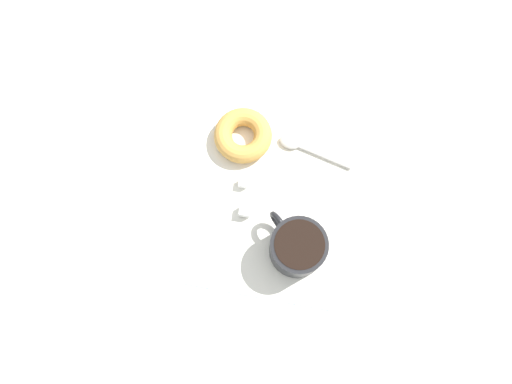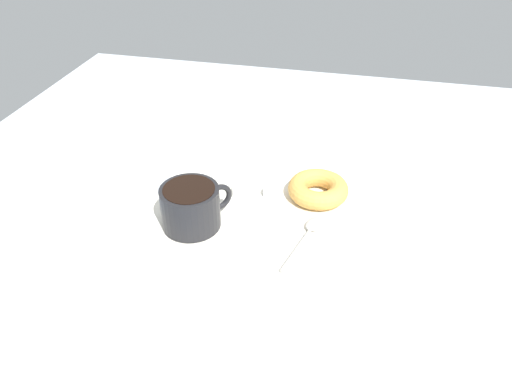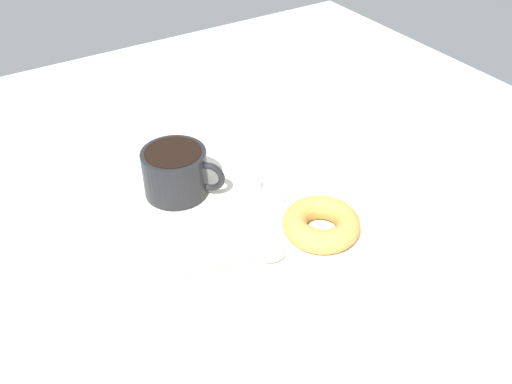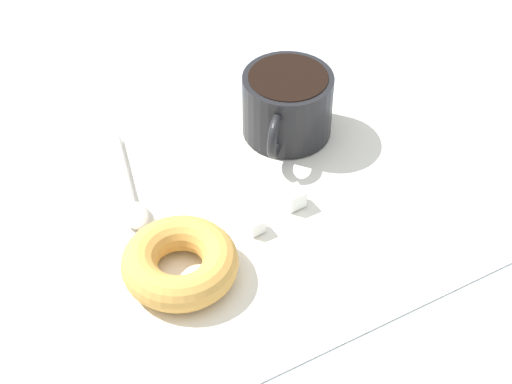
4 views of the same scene
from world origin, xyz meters
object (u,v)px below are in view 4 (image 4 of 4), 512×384
(coffee_cup, at_px, (287,104))
(sugar_cube_extra, at_px, (294,197))
(sugar_cube, at_px, (255,225))
(donut, at_px, (180,263))
(spoon, at_px, (133,202))

(coffee_cup, bearing_deg, sugar_cube_extra, 151.81)
(sugar_cube, bearing_deg, coffee_cup, -43.14)
(donut, xyz_separation_m, sugar_cube, (0.01, -0.08, -0.01))
(spoon, bearing_deg, sugar_cube, -136.30)
(coffee_cup, bearing_deg, donut, 123.15)
(sugar_cube, height_order, sugar_cube_extra, sugar_cube_extra)
(sugar_cube, xyz_separation_m, sugar_cube_extra, (0.01, -0.05, 0.00))
(sugar_cube_extra, bearing_deg, spoon, 60.02)
(donut, bearing_deg, spoon, -0.21)
(spoon, relative_size, sugar_cube_extra, 7.49)
(spoon, bearing_deg, coffee_cup, -84.02)
(donut, height_order, spoon, donut)
(coffee_cup, xyz_separation_m, sugar_cube, (-0.10, 0.10, -0.03))
(spoon, bearing_deg, sugar_cube_extra, -119.98)
(sugar_cube_extra, bearing_deg, coffee_cup, -28.19)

